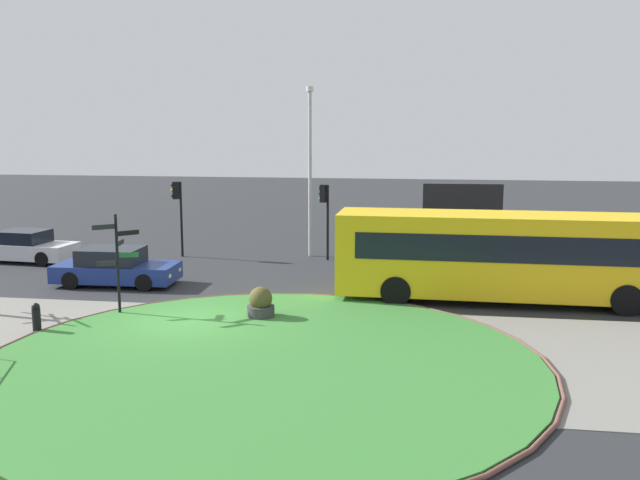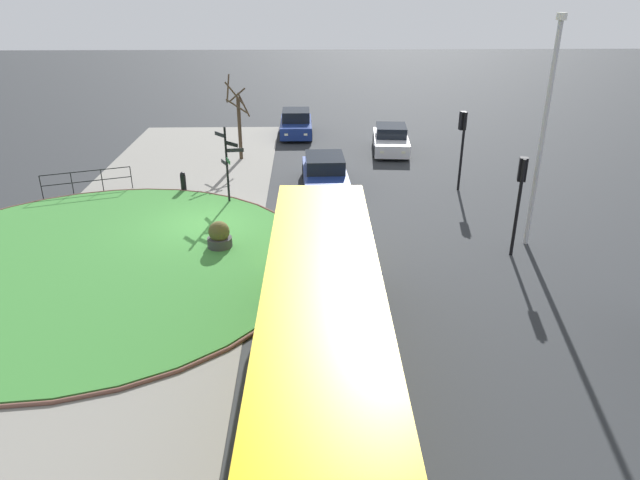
% 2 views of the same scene
% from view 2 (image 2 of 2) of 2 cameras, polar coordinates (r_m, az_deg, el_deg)
% --- Properties ---
extents(ground, '(120.00, 120.00, 0.00)m').
position_cam_2_polar(ground, '(22.39, -11.25, 1.36)').
color(ground, '#282B2D').
extents(sidewalk_paving, '(32.00, 8.18, 0.02)m').
position_cam_2_polar(sidewalk_paving, '(22.79, -15.99, 1.30)').
color(sidewalk_paving, gray).
rests_on(sidewalk_paving, ground).
extents(grass_island, '(14.08, 14.08, 0.10)m').
position_cam_2_polar(grass_island, '(20.49, -21.36, -2.00)').
color(grass_island, '#387A33').
rests_on(grass_island, ground).
extents(grass_kerb_ring, '(14.39, 14.39, 0.11)m').
position_cam_2_polar(grass_kerb_ring, '(20.49, -21.36, -1.99)').
color(grass_kerb_ring, brown).
rests_on(grass_kerb_ring, ground).
extents(signpost_directional, '(1.19, 1.19, 3.22)m').
position_cam_2_polar(signpost_directional, '(23.93, -9.09, 7.82)').
color(signpost_directional, black).
rests_on(signpost_directional, ground).
extents(bollard_foreground, '(0.24, 0.24, 0.89)m').
position_cam_2_polar(bollard_foreground, '(26.16, -13.30, 5.62)').
color(bollard_foreground, black).
rests_on(bollard_foreground, ground).
extents(railing_grass_edge, '(1.27, 3.49, 1.02)m').
position_cam_2_polar(railing_grass_edge, '(27.10, -21.95, 5.58)').
color(railing_grass_edge, black).
rests_on(railing_grass_edge, ground).
extents(bus_yellow, '(11.34, 2.68, 2.99)m').
position_cam_2_polar(bus_yellow, '(12.66, 0.28, -8.90)').
color(bus_yellow, yellow).
rests_on(bus_yellow, ground).
extents(car_near_lane, '(4.57, 2.05, 1.40)m').
position_cam_2_polar(car_near_lane, '(25.99, 0.49, 6.60)').
color(car_near_lane, navy).
rests_on(car_near_lane, ground).
extents(car_far_lane, '(4.12, 1.90, 1.49)m').
position_cam_2_polar(car_far_lane, '(35.13, -2.37, 11.33)').
color(car_far_lane, navy).
rests_on(car_far_lane, ground).
extents(car_trailing, '(4.29, 2.15, 1.38)m').
position_cam_2_polar(car_trailing, '(31.90, 6.97, 9.76)').
color(car_trailing, silver).
rests_on(car_trailing, ground).
extents(traffic_light_near, '(0.48, 0.32, 3.35)m').
position_cam_2_polar(traffic_light_near, '(19.96, 19.12, 5.18)').
color(traffic_light_near, black).
rests_on(traffic_light_near, ground).
extents(traffic_light_far, '(0.49, 0.30, 3.42)m').
position_cam_2_polar(traffic_light_far, '(25.99, 13.81, 10.19)').
color(traffic_light_far, black).
rests_on(traffic_light_far, ground).
extents(lamppost_tall, '(0.32, 0.32, 7.63)m').
position_cam_2_polar(lamppost_tall, '(20.52, 21.13, 10.18)').
color(lamppost_tall, '#B7B7BC').
rests_on(lamppost_tall, ground).
extents(planter_near_signpost, '(0.85, 0.85, 1.02)m').
position_cam_2_polar(planter_near_signpost, '(20.20, -9.86, 0.31)').
color(planter_near_signpost, '#383838').
rests_on(planter_near_signpost, ground).
extents(street_tree_bare, '(1.14, 1.16, 4.23)m').
position_cam_2_polar(street_tree_bare, '(30.13, -8.01, 11.65)').
color(street_tree_bare, '#423323').
rests_on(street_tree_bare, ground).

